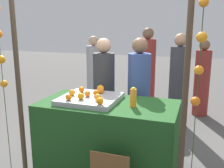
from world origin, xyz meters
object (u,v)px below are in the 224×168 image
juice_bottle (133,98)px  vendor_right (139,98)px  vendor_left (104,95)px  orange_1 (100,88)px  stall_counter (108,135)px  orange_0 (98,97)px

juice_bottle → vendor_right: bearing=98.2°
juice_bottle → vendor_right: vendor_right is taller
vendor_right → vendor_left: bearing=179.7°
orange_1 → juice_bottle: (0.52, -0.29, 0.00)m
orange_1 → vendor_right: 0.64m
stall_counter → juice_bottle: juice_bottle is taller
orange_0 → juice_bottle: bearing=12.3°
juice_bottle → vendor_right: 0.77m
stall_counter → orange_1: size_ratio=18.22×
stall_counter → juice_bottle: (0.33, -0.06, 0.53)m
stall_counter → vendor_left: size_ratio=1.05×
orange_1 → vendor_right: size_ratio=0.06×
stall_counter → vendor_left: vendor_left is taller
stall_counter → orange_1: orange_1 is taller
orange_1 → juice_bottle: juice_bottle is taller
vendor_right → orange_1: bearing=-133.2°
orange_1 → vendor_left: size_ratio=0.06×
orange_0 → orange_1: (-0.12, 0.38, 0.01)m
orange_0 → juice_bottle: (0.40, 0.09, 0.01)m
juice_bottle → vendor_right: (-0.11, 0.74, -0.21)m
orange_0 → vendor_right: bearing=70.2°
juice_bottle → vendor_left: size_ratio=0.14×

